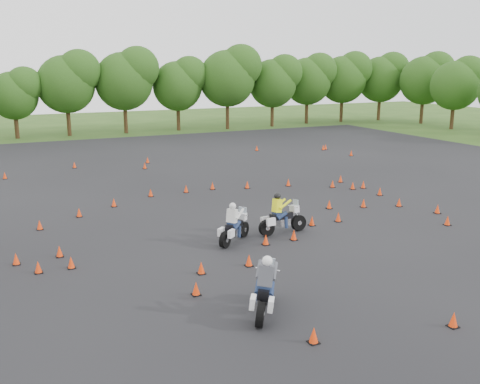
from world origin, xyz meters
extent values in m
plane|color=#2D5119|center=(0.00, 0.00, 0.00)|extent=(140.00, 140.00, 0.00)
plane|color=black|center=(0.00, 6.00, 0.01)|extent=(62.00, 62.00, 0.00)
cone|color=#F1380A|center=(-5.61, -4.45, 0.23)|extent=(0.26, 0.26, 0.45)
cone|color=#F1380A|center=(-10.77, 18.88, 0.23)|extent=(0.26, 0.26, 0.45)
cone|color=#F1380A|center=(6.71, 2.41, 0.23)|extent=(0.26, 0.26, 0.45)
cone|color=#F1380A|center=(16.49, 20.56, 0.23)|extent=(0.26, 0.26, 0.45)
cone|color=#F1380A|center=(4.86, 2.97, 0.23)|extent=(0.26, 0.26, 0.45)
cone|color=#F1380A|center=(5.66, 8.75, 0.23)|extent=(0.26, 0.26, 0.45)
cone|color=#F1380A|center=(-9.70, 5.61, 0.23)|extent=(0.26, 0.26, 0.45)
cone|color=#F1380A|center=(9.62, 6.18, 0.23)|extent=(0.26, 0.26, 0.45)
cone|color=#F1380A|center=(-5.61, 8.34, 0.23)|extent=(0.26, 0.26, 0.45)
cone|color=#F1380A|center=(-0.89, 9.85, 0.23)|extent=(0.26, 0.26, 0.45)
cone|color=#F1380A|center=(8.86, 6.24, 0.23)|extent=(0.26, 0.26, 0.45)
cone|color=#F1380A|center=(-9.07, -0.13, 0.23)|extent=(0.26, 0.26, 0.45)
cone|color=#F1380A|center=(-10.95, 1.18, 0.23)|extent=(0.26, 0.26, 0.45)
cone|color=#F1380A|center=(9.45, -0.23, 0.23)|extent=(0.26, 0.26, 0.45)
cone|color=#F1380A|center=(-1.13, 18.40, 0.23)|extent=(0.26, 0.26, 0.45)
cone|color=#F1380A|center=(10.39, 22.56, 0.23)|extent=(0.26, 0.26, 0.45)
cone|color=#F1380A|center=(-1.05, -0.86, 0.23)|extent=(0.26, 0.26, 0.45)
cone|color=#F1380A|center=(2.97, 9.25, 0.23)|extent=(0.26, 0.26, 0.45)
cone|color=#F1380A|center=(-3.13, 9.77, 0.23)|extent=(0.26, 0.26, 0.45)
cone|color=#F1380A|center=(9.32, 4.23, 0.23)|extent=(0.26, 0.26, 0.45)
cone|color=#F1380A|center=(9.36, 8.25, 0.23)|extent=(0.26, 0.26, 0.45)
cone|color=#F1380A|center=(-9.31, 1.37, 0.23)|extent=(0.26, 0.26, 0.45)
cone|color=#F1380A|center=(8.29, -2.04, 0.23)|extent=(0.26, 0.26, 0.45)
cone|color=#F1380A|center=(-0.29, 20.67, 0.23)|extent=(0.26, 0.26, 0.45)
cone|color=#F1380A|center=(8.59, 1.73, 0.23)|extent=(0.26, 0.26, 0.45)
cone|color=#F1380A|center=(0.38, -0.82, 0.23)|extent=(0.26, 0.26, 0.45)
cone|color=#F1380A|center=(2.30, 0.71, 0.23)|extent=(0.26, 0.26, 0.45)
cone|color=#F1380A|center=(0.50, -9.82, 0.23)|extent=(0.26, 0.26, 0.45)
cone|color=#F1380A|center=(7.99, 7.19, 0.23)|extent=(0.26, 0.26, 0.45)
cone|color=#F1380A|center=(0.88, 9.93, 0.23)|extent=(0.26, 0.26, 0.45)
cone|color=#F1380A|center=(-4.77, -2.75, 0.23)|extent=(0.26, 0.26, 0.45)
cone|color=#F1380A|center=(-2.81, -2.81, 0.23)|extent=(0.26, 0.26, 0.45)
cone|color=#F1380A|center=(-3.76, -8.85, 0.23)|extent=(0.26, 0.26, 0.45)
cone|color=#F1380A|center=(-5.86, 20.95, 0.23)|extent=(0.26, 0.26, 0.45)
cone|color=#F1380A|center=(-10.25, -0.10, 0.23)|extent=(0.26, 0.26, 0.45)
cone|color=#F1380A|center=(3.85, 0.72, 0.23)|extent=(0.26, 0.26, 0.45)
cone|color=#F1380A|center=(16.45, 16.62, 0.23)|extent=(0.26, 0.26, 0.45)
cone|color=#F1380A|center=(-7.66, 7.07, 0.23)|extent=(0.26, 0.26, 0.45)
cone|color=#F1380A|center=(16.09, 20.34, 0.23)|extent=(0.26, 0.26, 0.45)
camera|label=1|loc=(-11.39, -20.26, 7.58)|focal=40.00mm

